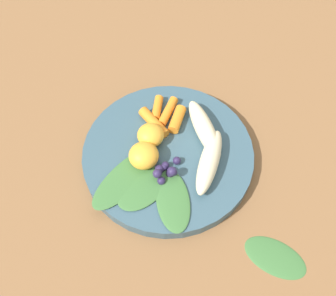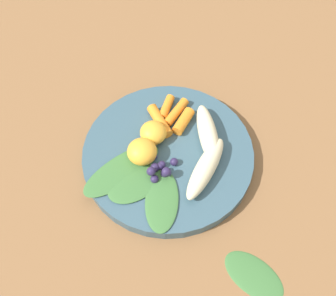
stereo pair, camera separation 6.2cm
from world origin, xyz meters
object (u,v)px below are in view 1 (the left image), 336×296
object	(u,v)px
bowl	(168,155)
banana_peeled_right	(209,162)
kale_leaf_stray	(275,257)
banana_peeled_left	(204,129)
orange_segment_near	(144,156)

from	to	relation	value
bowl	banana_peeled_right	distance (m)	0.07
banana_peeled_right	kale_leaf_stray	bearing A→B (deg)	-130.01
banana_peeled_left	orange_segment_near	distance (m)	0.11
orange_segment_near	banana_peeled_left	bearing A→B (deg)	-115.22
bowl	orange_segment_near	xyz separation A→B (m)	(0.02, 0.04, 0.03)
banana_peeled_left	kale_leaf_stray	world-z (taller)	banana_peeled_left
kale_leaf_stray	banana_peeled_left	bearing A→B (deg)	144.03
banana_peeled_right	orange_segment_near	distance (m)	0.10
bowl	kale_leaf_stray	xyz separation A→B (m)	(-0.22, 0.04, -0.01)
orange_segment_near	kale_leaf_stray	world-z (taller)	orange_segment_near
banana_peeled_left	kale_leaf_stray	distance (m)	0.23
orange_segment_near	kale_leaf_stray	xyz separation A→B (m)	(-0.24, 0.01, -0.04)
bowl	kale_leaf_stray	size ratio (longest dim) A/B	3.01
bowl	kale_leaf_stray	world-z (taller)	bowl
banana_peeled_left	banana_peeled_right	size ratio (longest dim) A/B	1.00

